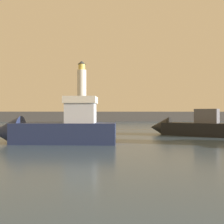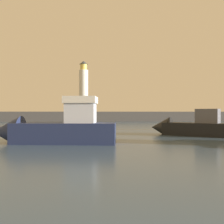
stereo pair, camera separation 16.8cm
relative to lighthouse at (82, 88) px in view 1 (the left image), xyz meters
name	(u,v)px [view 1 (the left image)]	position (x,y,z in m)	size (l,w,h in m)	color
ground_plane	(93,129)	(1.86, -30.20, -7.80)	(220.00, 220.00, 0.00)	#384C60
breakwater	(90,116)	(1.86, 0.00, -6.69)	(67.44, 6.58, 2.22)	#423F3D
lighthouse	(82,88)	(0.00, 0.00, 0.00)	(2.08, 2.08, 11.77)	silver
motorboat_0	(52,129)	(-1.20, -43.87, -6.87)	(8.30, 3.21, 3.33)	#1E284C
motorboat_1	(185,127)	(9.69, -38.80, -7.09)	(6.77, 5.94, 2.67)	black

